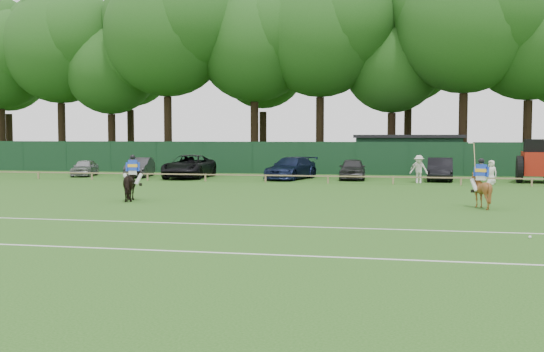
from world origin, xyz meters
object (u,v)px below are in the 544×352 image
(spectator_right, at_px, (491,172))
(estate_black, at_px, (440,169))
(horse_chestnut, at_px, (481,190))
(sedan_silver, at_px, (85,168))
(spectator_mid, at_px, (418,169))
(utility_shed, at_px, (408,154))
(hatch_grey, at_px, (352,169))
(sedan_navy, at_px, (291,168))
(sedan_grey, at_px, (140,167))
(horse_dark, at_px, (133,184))
(suv_black, at_px, (189,166))
(spectator_left, at_px, (419,169))
(tractor, at_px, (535,162))
(polo_ball, at_px, (530,237))

(spectator_right, bearing_deg, estate_black, 170.40)
(horse_chestnut, height_order, sedan_silver, horse_chestnut)
(spectator_mid, bearing_deg, utility_shed, 94.18)
(hatch_grey, relative_size, spectator_mid, 2.58)
(hatch_grey, height_order, estate_black, estate_black)
(sedan_silver, bearing_deg, spectator_right, -18.00)
(hatch_grey, relative_size, spectator_right, 2.86)
(spectator_right, bearing_deg, sedan_navy, -155.18)
(sedan_grey, height_order, spectator_right, spectator_right)
(horse_dark, distance_m, suv_black, 15.60)
(horse_dark, distance_m, sedan_silver, 19.02)
(sedan_navy, bearing_deg, suv_black, -163.43)
(estate_black, distance_m, utility_shed, 8.38)
(sedan_grey, xyz_separation_m, spectator_right, (23.91, -2.28, 0.05))
(horse_chestnut, relative_size, sedan_silver, 0.40)
(sedan_silver, distance_m, sedan_navy, 15.39)
(suv_black, bearing_deg, horse_dark, -82.20)
(spectator_left, distance_m, utility_shed, 10.67)
(utility_shed, bearing_deg, horse_dark, -117.26)
(tractor, bearing_deg, horse_chestnut, -102.92)
(utility_shed, relative_size, tractor, 2.43)
(spectator_left, relative_size, spectator_right, 1.18)
(spectator_mid, xyz_separation_m, polo_ball, (2.67, -22.13, -0.78))
(horse_chestnut, height_order, spectator_left, spectator_left)
(polo_ball, bearing_deg, horse_dark, 154.14)
(suv_black, bearing_deg, horse_chestnut, -42.25)
(horse_dark, xyz_separation_m, suv_black, (-2.61, 15.38, 0.04))
(suv_black, height_order, estate_black, suv_black)
(horse_chestnut, height_order, tractor, tractor)
(horse_dark, relative_size, suv_black, 0.31)
(estate_black, xyz_separation_m, utility_shed, (-1.99, 8.10, 0.78))
(horse_dark, relative_size, sedan_navy, 0.35)
(sedan_grey, distance_m, suv_black, 3.90)
(estate_black, bearing_deg, spectator_mid, -126.30)
(sedan_silver, height_order, sedan_navy, sedan_navy)
(sedan_silver, relative_size, tractor, 1.05)
(utility_shed, xyz_separation_m, tractor, (7.80, -8.68, -0.24))
(spectator_right, xyz_separation_m, utility_shed, (-4.88, 10.83, 0.80))
(spectator_right, distance_m, tractor, 3.68)
(polo_ball, height_order, utility_shed, utility_shed)
(suv_black, relative_size, estate_black, 1.27)
(spectator_left, distance_m, tractor, 7.52)
(horse_chestnut, bearing_deg, spectator_left, -58.47)
(spectator_mid, height_order, tractor, tractor)
(polo_ball, bearing_deg, utility_shed, 95.72)
(hatch_grey, height_order, utility_shed, utility_shed)
(suv_black, relative_size, spectator_mid, 3.53)
(horse_dark, height_order, tractor, tractor)
(spectator_left, xyz_separation_m, polo_ball, (2.64, -21.36, -0.83))
(hatch_grey, bearing_deg, sedan_grey, 178.32)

